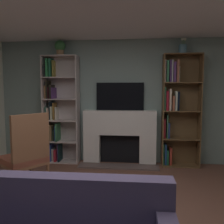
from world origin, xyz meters
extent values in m
cube|color=gray|center=(0.00, 2.65, 1.25)|extent=(5.15, 0.06, 2.50)
cube|color=white|center=(-0.57, 2.50, 0.30)|extent=(0.33, 0.24, 0.59)
cube|color=white|center=(0.57, 2.50, 0.30)|extent=(0.33, 0.24, 0.59)
cube|color=white|center=(0.00, 2.50, 0.84)|extent=(1.46, 0.24, 0.49)
cube|color=black|center=(0.00, 2.58, 0.30)|extent=(0.80, 0.08, 0.59)
cube|color=brown|center=(0.00, 2.23, 0.01)|extent=(1.56, 0.30, 0.03)
cube|color=black|center=(0.00, 2.59, 1.36)|extent=(0.96, 0.06, 0.56)
cube|color=beige|center=(-1.55, 2.46, 1.09)|extent=(0.02, 0.31, 2.18)
cube|color=beige|center=(-0.85, 2.46, 1.09)|extent=(0.02, 0.31, 2.18)
cube|color=beige|center=(-1.20, 2.61, 1.09)|extent=(0.72, 0.02, 2.18)
cube|color=beige|center=(-1.20, 2.46, 0.01)|extent=(0.68, 0.31, 0.02)
cube|color=#50286D|center=(-1.51, 2.49, 0.16)|extent=(0.03, 0.21, 0.28)
cube|color=#5F2E63|center=(-1.48, 2.48, 0.16)|extent=(0.02, 0.24, 0.28)
cube|color=#2B4897|center=(-1.43, 2.48, 0.20)|extent=(0.04, 0.24, 0.36)
cube|color=beige|center=(-1.38, 2.49, 0.15)|extent=(0.04, 0.21, 0.26)
cube|color=#AE202F|center=(-1.32, 2.48, 0.14)|extent=(0.04, 0.25, 0.24)
cube|color=#573B7C|center=(-1.27, 2.50, 0.20)|extent=(0.03, 0.19, 0.35)
cube|color=black|center=(-1.24, 2.47, 0.20)|extent=(0.02, 0.26, 0.36)
cube|color=beige|center=(-1.20, 2.46, 0.44)|extent=(0.68, 0.31, 0.02)
cube|color=#2D633D|center=(-1.52, 2.48, 0.59)|extent=(0.02, 0.24, 0.30)
cube|color=#8C6241|center=(-1.47, 2.50, 0.62)|extent=(0.04, 0.20, 0.35)
cube|color=brown|center=(-1.41, 2.48, 0.61)|extent=(0.04, 0.23, 0.33)
cube|color=black|center=(-1.36, 2.50, 0.56)|extent=(0.04, 0.20, 0.24)
cube|color=navy|center=(-1.32, 2.50, 0.60)|extent=(0.03, 0.20, 0.31)
cube|color=#356E48|center=(-1.28, 2.47, 0.63)|extent=(0.03, 0.26, 0.36)
cube|color=beige|center=(-1.20, 2.46, 0.87)|extent=(0.68, 0.31, 0.02)
cube|color=#2C6352|center=(-1.51, 2.50, 1.01)|extent=(0.03, 0.20, 0.26)
cube|color=beige|center=(-1.47, 2.49, 1.01)|extent=(0.03, 0.22, 0.25)
cube|color=black|center=(-1.43, 2.51, 1.06)|extent=(0.04, 0.17, 0.37)
cube|color=beige|center=(-1.39, 2.49, 1.02)|extent=(0.04, 0.23, 0.28)
cube|color=olive|center=(-1.35, 2.50, 1.05)|extent=(0.02, 0.21, 0.35)
cube|color=beige|center=(-1.31, 2.51, 1.01)|extent=(0.03, 0.17, 0.26)
cube|color=beige|center=(-1.20, 2.46, 1.31)|extent=(0.68, 0.31, 0.02)
cube|color=brown|center=(-1.51, 2.49, 1.45)|extent=(0.04, 0.22, 0.26)
cube|color=black|center=(-1.46, 2.48, 1.50)|extent=(0.03, 0.24, 0.36)
cube|color=black|center=(-1.43, 2.48, 1.43)|extent=(0.02, 0.25, 0.24)
cube|color=black|center=(-1.39, 2.48, 1.46)|extent=(0.04, 0.24, 0.28)
cube|color=#4D2D68|center=(-1.35, 2.47, 1.43)|extent=(0.03, 0.26, 0.23)
cube|color=beige|center=(-1.20, 2.46, 1.74)|extent=(0.68, 0.31, 0.02)
cube|color=black|center=(-1.51, 2.47, 1.86)|extent=(0.04, 0.26, 0.22)
cube|color=#2B7E44|center=(-1.45, 2.48, 1.94)|extent=(0.04, 0.24, 0.37)
cube|color=#256547|center=(-1.40, 2.49, 1.94)|extent=(0.03, 0.22, 0.37)
cube|color=olive|center=(-1.35, 2.51, 1.92)|extent=(0.02, 0.18, 0.34)
cube|color=beige|center=(-1.20, 2.46, 2.17)|extent=(0.68, 0.31, 0.02)
cube|color=brown|center=(0.85, 2.46, 1.09)|extent=(0.02, 0.31, 2.18)
cube|color=brown|center=(1.55, 2.46, 1.09)|extent=(0.02, 0.31, 2.18)
cube|color=brown|center=(1.20, 2.61, 1.09)|extent=(0.72, 0.02, 2.18)
cube|color=brown|center=(1.20, 2.46, 0.01)|extent=(0.68, 0.31, 0.02)
cube|color=#377D4D|center=(0.88, 2.50, 0.22)|extent=(0.02, 0.21, 0.40)
cube|color=#265094|center=(0.92, 2.50, 0.22)|extent=(0.03, 0.20, 0.41)
cube|color=#206542|center=(0.96, 2.50, 0.16)|extent=(0.04, 0.20, 0.29)
cube|color=#A53528|center=(1.02, 2.50, 0.18)|extent=(0.04, 0.21, 0.33)
cube|color=brown|center=(1.20, 2.46, 0.54)|extent=(0.68, 0.31, 0.02)
cube|color=#B62A32|center=(0.89, 2.50, 0.74)|extent=(0.04, 0.20, 0.37)
cube|color=#3A6C4B|center=(0.93, 2.47, 0.78)|extent=(0.02, 0.25, 0.46)
cube|color=#34438E|center=(0.97, 2.50, 0.70)|extent=(0.03, 0.21, 0.30)
cube|color=brown|center=(1.20, 2.46, 1.09)|extent=(0.68, 0.31, 0.02)
cube|color=#3B6E4A|center=(0.88, 2.49, 1.32)|extent=(0.03, 0.23, 0.45)
cube|color=red|center=(0.93, 2.50, 1.29)|extent=(0.04, 0.20, 0.38)
cube|color=beige|center=(0.98, 2.48, 1.31)|extent=(0.04, 0.25, 0.42)
cube|color=#98553D|center=(1.04, 2.47, 1.24)|extent=(0.04, 0.26, 0.28)
cube|color=beige|center=(1.09, 2.48, 1.28)|extent=(0.04, 0.25, 0.37)
cube|color=black|center=(1.14, 2.50, 1.28)|extent=(0.03, 0.21, 0.36)
cube|color=brown|center=(1.20, 2.46, 1.63)|extent=(0.68, 0.31, 0.02)
cube|color=beige|center=(0.88, 2.50, 1.86)|extent=(0.02, 0.21, 0.43)
cube|color=#398053|center=(0.92, 2.49, 1.85)|extent=(0.04, 0.22, 0.41)
cube|color=#4D2E66|center=(0.98, 2.50, 1.85)|extent=(0.03, 0.19, 0.42)
cube|color=beige|center=(1.01, 2.50, 1.85)|extent=(0.02, 0.20, 0.43)
cube|color=#603975|center=(1.05, 2.49, 1.83)|extent=(0.04, 0.23, 0.38)
cube|color=#945540|center=(1.11, 2.47, 1.85)|extent=(0.04, 0.26, 0.42)
cube|color=beige|center=(1.14, 2.51, 1.79)|extent=(0.02, 0.18, 0.30)
cube|color=brown|center=(1.20, 2.46, 2.17)|extent=(0.68, 0.31, 0.02)
cylinder|color=#A37851|center=(-1.20, 2.47, 2.23)|extent=(0.15, 0.15, 0.11)
sphere|color=#39733E|center=(-1.20, 2.47, 2.37)|extent=(0.21, 0.21, 0.21)
cylinder|color=slate|center=(1.20, 2.47, 2.26)|extent=(0.15, 0.15, 0.17)
cylinder|color=#4C7F3F|center=(1.20, 2.44, 2.40)|extent=(0.01, 0.01, 0.11)
sphere|color=white|center=(1.20, 2.44, 2.45)|extent=(0.04, 0.04, 0.04)
cylinder|color=#4C7F3F|center=(1.23, 2.46, 2.40)|extent=(0.01, 0.01, 0.10)
sphere|color=white|center=(1.23, 2.46, 2.45)|extent=(0.06, 0.06, 0.06)
cylinder|color=#4C7F3F|center=(1.18, 2.47, 2.40)|extent=(0.01, 0.01, 0.11)
sphere|color=white|center=(1.18, 2.47, 2.45)|extent=(0.06, 0.06, 0.06)
cube|color=#55496A|center=(-0.22, -0.50, 0.63)|extent=(1.73, 0.18, 0.41)
cylinder|color=brown|center=(-1.27, 0.67, 0.22)|extent=(0.04, 0.04, 0.44)
cylinder|color=brown|center=(-0.97, 1.08, 0.22)|extent=(0.04, 0.04, 0.44)
cylinder|color=brown|center=(-1.39, 1.40, 0.22)|extent=(0.04, 0.04, 0.44)
cube|color=#994F3B|center=(-1.33, 1.03, 0.48)|extent=(0.79, 0.78, 0.08)
cube|color=brown|center=(-1.33, 1.03, 0.42)|extent=(0.79, 0.78, 0.04)
cube|color=brown|center=(-1.13, 0.88, 0.81)|extent=(0.38, 0.47, 0.73)
cube|color=brown|center=(-0.22, -0.06, 0.36)|extent=(0.71, 0.47, 0.04)
cylinder|color=brown|center=(-0.55, 0.15, 0.17)|extent=(0.05, 0.05, 0.34)
cylinder|color=brown|center=(0.11, 0.15, 0.17)|extent=(0.05, 0.05, 0.34)
camera|label=1|loc=(0.35, -2.27, 1.52)|focal=38.34mm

